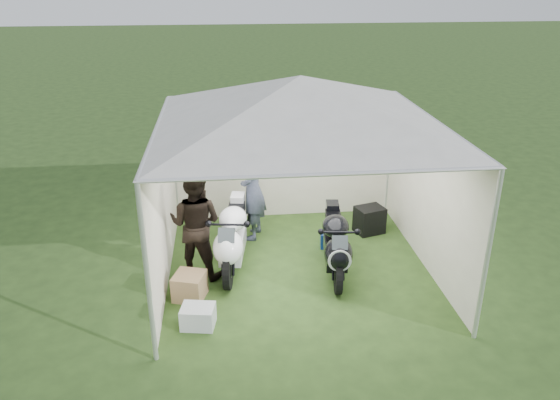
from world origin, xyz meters
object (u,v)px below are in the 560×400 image
at_px(crate_0, 198,316).
at_px(motorcycle_black, 336,243).
at_px(paddock_stand, 331,240).
at_px(person_dark_jacket, 196,224).
at_px(person_blue_jacket, 253,190).
at_px(motorcycle_white, 232,237).
at_px(canopy_tent, 300,105).
at_px(equipment_box, 369,220).
at_px(crate_1, 190,286).

bearing_deg(crate_0, motorcycle_black, 29.33).
height_order(paddock_stand, person_dark_jacket, person_dark_jacket).
relative_size(paddock_stand, person_blue_jacket, 0.20).
xyz_separation_m(motorcycle_white, paddock_stand, (1.66, 0.51, -0.41)).
bearing_deg(motorcycle_white, person_blue_jacket, 77.63).
xyz_separation_m(canopy_tent, crate_0, (-1.51, -1.42, -2.43)).
xyz_separation_m(paddock_stand, person_blue_jacket, (-1.27, 0.54, 0.75)).
xyz_separation_m(paddock_stand, equipment_box, (0.78, 0.49, 0.10)).
distance_m(motorcycle_black, person_dark_jacket, 2.13).
xyz_separation_m(person_blue_jacket, crate_0, (-0.89, -2.53, -0.74)).
bearing_deg(motorcycle_white, motorcycle_black, -3.65).
height_order(person_blue_jacket, equipment_box, person_blue_jacket).
height_order(motorcycle_white, equipment_box, motorcycle_white).
bearing_deg(crate_1, crate_0, -78.71).
distance_m(canopy_tent, crate_0, 3.19).
xyz_separation_m(person_blue_jacket, equipment_box, (2.05, -0.05, -0.65)).
height_order(person_blue_jacket, crate_0, person_blue_jacket).
distance_m(paddock_stand, crate_0, 2.93).
xyz_separation_m(person_dark_jacket, person_blue_jacket, (0.93, 1.18, 0.03)).
bearing_deg(crate_0, crate_1, 101.29).
distance_m(motorcycle_white, person_blue_jacket, 1.17).
distance_m(canopy_tent, paddock_stand, 2.59).
bearing_deg(person_blue_jacket, canopy_tent, 44.07).
xyz_separation_m(motorcycle_white, crate_1, (-0.63, -0.78, -0.36)).
bearing_deg(person_dark_jacket, canopy_tent, -157.33).
bearing_deg(person_dark_jacket, motorcycle_white, -146.01).
distance_m(motorcycle_white, motorcycle_black, 1.59).
bearing_deg(motorcycle_black, equipment_box, 63.18).
relative_size(motorcycle_black, person_dark_jacket, 1.09).
bearing_deg(crate_1, equipment_box, 30.16).
xyz_separation_m(motorcycle_white, motorcycle_black, (1.56, -0.32, -0.03)).
relative_size(person_dark_jacket, person_blue_jacket, 0.96).
height_order(canopy_tent, paddock_stand, canopy_tent).
height_order(person_blue_jacket, crate_1, person_blue_jacket).
relative_size(canopy_tent, paddock_stand, 15.98).
height_order(paddock_stand, equipment_box, equipment_box).
relative_size(motorcycle_black, crate_0, 4.30).
xyz_separation_m(paddock_stand, person_dark_jacket, (-2.19, -0.65, 0.72)).
bearing_deg(canopy_tent, equipment_box, 36.71).
xyz_separation_m(crate_0, crate_1, (-0.14, 0.69, 0.04)).
bearing_deg(crate_1, canopy_tent, 23.69).
height_order(canopy_tent, motorcycle_white, canopy_tent).
distance_m(paddock_stand, equipment_box, 0.93).
distance_m(person_dark_jacket, crate_0, 1.52).
relative_size(motorcycle_black, paddock_stand, 5.22).
bearing_deg(canopy_tent, crate_0, -136.86).
height_order(motorcycle_black, crate_1, motorcycle_black).
relative_size(motorcycle_white, crate_0, 4.59).
distance_m(canopy_tent, motorcycle_white, 2.27).
bearing_deg(equipment_box, person_dark_jacket, -159.11).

